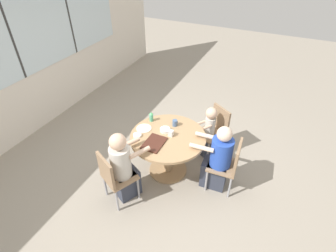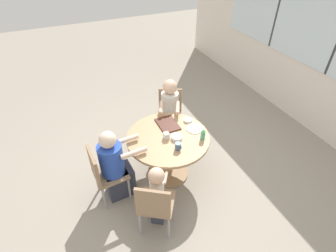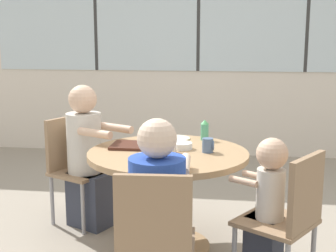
{
  "view_description": "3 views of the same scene",
  "coord_description": "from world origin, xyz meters",
  "views": [
    {
      "loc": [
        -2.69,
        -1.28,
        3.12
      ],
      "look_at": [
        0.0,
        0.0,
        0.89
      ],
      "focal_mm": 28.0,
      "sensor_mm": 36.0,
      "label": 1
    },
    {
      "loc": [
        2.44,
        -1.09,
        2.99
      ],
      "look_at": [
        0.0,
        0.0,
        0.89
      ],
      "focal_mm": 28.0,
      "sensor_mm": 36.0,
      "label": 2
    },
    {
      "loc": [
        0.43,
        -3.12,
        1.5
      ],
      "look_at": [
        0.0,
        0.0,
        0.89
      ],
      "focal_mm": 50.0,
      "sensor_mm": 36.0,
      "label": 3
    }
  ],
  "objects": [
    {
      "name": "chair_for_woman_green_shirt",
      "position": [
        -0.84,
        0.41,
        0.51
      ],
      "size": [
        0.54,
        0.54,
        0.86
      ],
      "rotation": [
        0.0,
        0.0,
        -2.03
      ],
      "color": "#937556",
      "rests_on": "ground_plane"
    },
    {
      "name": "ground_plane",
      "position": [
        0.0,
        0.0,
        0.0
      ],
      "size": [
        16.0,
        16.0,
        0.0
      ],
      "primitive_type": "plane",
      "color": "gray"
    },
    {
      "name": "food_tray_dark",
      "position": [
        -0.24,
        0.1,
        0.72
      ],
      "size": [
        0.36,
        0.26,
        0.02
      ],
      "color": "#472319",
      "rests_on": "dining_table"
    },
    {
      "name": "dining_table",
      "position": [
        0.0,
        0.0,
        0.53
      ],
      "size": [
        1.12,
        1.12,
        0.71
      ],
      "color": "tan",
      "rests_on": "ground_plane"
    },
    {
      "name": "person_toddler",
      "position": [
        0.65,
        -0.43,
        0.47
      ],
      "size": [
        0.34,
        0.31,
        0.93
      ],
      "rotation": [
        0.0,
        0.0,
        0.99
      ],
      "color": "#333847",
      "rests_on": "ground_plane"
    },
    {
      "name": "sippy_cup",
      "position": [
        0.23,
        0.4,
        0.8
      ],
      "size": [
        0.06,
        0.06,
        0.16
      ],
      "color": "#4CA57F",
      "rests_on": "dining_table"
    },
    {
      "name": "chair_for_man_blue_shirt",
      "position": [
        0.06,
        -0.93,
        0.51
      ],
      "size": [
        0.43,
        0.43,
        0.86
      ],
      "rotation": [
        0.0,
        0.0,
        0.07
      ],
      "color": "#937556",
      "rests_on": "ground_plane"
    },
    {
      "name": "chair_for_toddler",
      "position": [
        0.78,
        -0.51,
        0.51
      ],
      "size": [
        0.55,
        0.55,
        0.86
      ],
      "rotation": [
        0.0,
        0.0,
        0.99
      ],
      "color": "#937556",
      "rests_on": "ground_plane"
    },
    {
      "name": "person_man_blue_shirt",
      "position": [
        0.05,
        -0.76,
        0.49
      ],
      "size": [
        0.35,
        0.59,
        1.09
      ],
      "rotation": [
        0.0,
        0.0,
        0.07
      ],
      "color": "#333847",
      "rests_on": "ground_plane"
    },
    {
      "name": "plate_tortillas",
      "position": [
        0.0,
        0.41,
        0.72
      ],
      "size": [
        0.23,
        0.23,
        0.01
      ],
      "color": "beige",
      "rests_on": "dining_table"
    },
    {
      "name": "person_woman_green_shirt",
      "position": [
        -0.69,
        0.34,
        0.53
      ],
      "size": [
        0.56,
        0.46,
        1.13
      ],
      "rotation": [
        0.0,
        0.0,
        -2.03
      ],
      "color": "#333847",
      "rests_on": "ground_plane"
    },
    {
      "name": "wall_back_with_windows",
      "position": [
        0.0,
        2.79,
        1.43
      ],
      "size": [
        8.4,
        0.08,
        2.8
      ],
      "color": "silver",
      "rests_on": "ground_plane"
    },
    {
      "name": "bowl_white_shallow",
      "position": [
        0.09,
        0.09,
        0.74
      ],
      "size": [
        0.15,
        0.15,
        0.05
      ],
      "color": "white",
      "rests_on": "dining_table"
    },
    {
      "name": "milk_carton_small",
      "position": [
        0.02,
        -0.03,
        0.76
      ],
      "size": [
        0.07,
        0.07,
        0.09
      ],
      "color": "silver",
      "rests_on": "dining_table"
    },
    {
      "name": "bowl_cereal",
      "position": [
        -0.2,
        0.4,
        0.73
      ],
      "size": [
        0.12,
        0.12,
        0.03
      ],
      "color": "white",
      "rests_on": "dining_table"
    },
    {
      "name": "coffee_mug",
      "position": [
        0.28,
        0.01,
        0.76
      ],
      "size": [
        0.08,
        0.08,
        0.1
      ],
      "color": "slate",
      "rests_on": "dining_table"
    }
  ]
}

